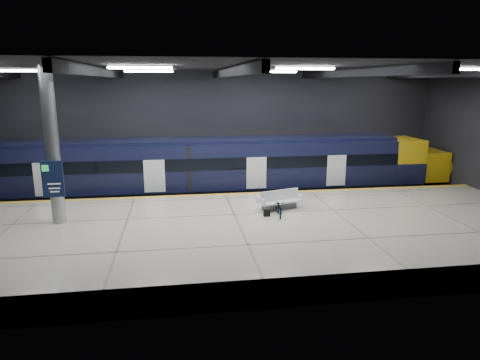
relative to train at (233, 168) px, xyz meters
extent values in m
plane|color=black|center=(-0.84, -5.50, -2.06)|extent=(30.00, 30.00, 0.00)
cube|color=black|center=(-0.84, 2.50, 1.94)|extent=(30.00, 0.10, 8.00)
cube|color=black|center=(-0.84, -13.50, 1.94)|extent=(30.00, 0.10, 8.00)
cube|color=black|center=(-0.84, -5.50, 5.94)|extent=(30.00, 16.00, 0.10)
cube|color=black|center=(-6.84, -5.50, 5.69)|extent=(0.25, 16.00, 0.40)
cube|color=black|center=(-0.84, -5.50, 5.69)|extent=(0.25, 16.00, 0.40)
cube|color=black|center=(5.16, -5.50, 5.69)|extent=(0.25, 16.00, 0.40)
cube|color=black|center=(11.16, -5.50, 5.69)|extent=(0.25, 16.00, 0.40)
cube|color=white|center=(-4.84, -7.50, 5.82)|extent=(2.60, 0.18, 0.10)
cube|color=white|center=(2.16, -7.50, 5.82)|extent=(2.60, 0.18, 0.10)
cube|color=white|center=(9.16, -7.50, 5.82)|extent=(2.60, 0.18, 0.10)
cube|color=white|center=(-11.84, -1.50, 5.82)|extent=(2.60, 0.18, 0.10)
cube|color=white|center=(-4.84, -1.50, 5.82)|extent=(2.60, 0.18, 0.10)
cube|color=white|center=(2.16, -1.50, 5.82)|extent=(2.60, 0.18, 0.10)
cube|color=white|center=(9.16, -1.50, 5.82)|extent=(2.60, 0.18, 0.10)
cube|color=beige|center=(-0.84, -8.00, -1.51)|extent=(30.00, 11.00, 1.10)
cube|color=gold|center=(-0.84, -2.75, -0.95)|extent=(30.00, 0.40, 0.01)
cube|color=gray|center=(-0.84, -0.72, -1.98)|extent=(30.00, 0.08, 0.16)
cube|color=gray|center=(-0.84, 0.72, -1.98)|extent=(30.00, 0.08, 0.16)
cube|color=black|center=(-1.80, 0.00, -1.51)|extent=(24.00, 2.58, 0.80)
cube|color=black|center=(-1.80, 0.00, 0.27)|extent=(24.00, 2.80, 2.75)
cube|color=black|center=(-1.80, 0.00, 1.76)|extent=(24.00, 2.30, 0.24)
cube|color=black|center=(-1.80, -1.41, 0.54)|extent=(24.00, 0.04, 0.70)
cube|color=white|center=(1.20, -1.41, -0.06)|extent=(1.20, 0.05, 1.90)
cube|color=gold|center=(11.20, 0.00, 0.27)|extent=(2.00, 2.80, 2.75)
ellipsoid|color=gold|center=(13.80, 0.00, -0.21)|extent=(3.60, 2.52, 1.90)
cube|color=black|center=(11.50, 0.00, 0.44)|extent=(1.60, 2.38, 0.80)
cube|color=#595B60|center=(1.52, -5.94, -0.80)|extent=(1.80, 1.02, 0.32)
cube|color=white|center=(1.52, -5.94, -0.55)|extent=(2.32, 1.51, 0.09)
cube|color=white|center=(1.52, -5.94, -0.25)|extent=(2.07, 0.72, 0.54)
cube|color=white|center=(0.49, -6.26, -0.42)|extent=(0.33, 0.89, 0.32)
cube|color=white|center=(2.54, -5.62, -0.42)|extent=(0.33, 0.89, 0.32)
imported|color=#99999E|center=(1.25, -7.04, -0.57)|extent=(0.69, 1.53, 0.78)
cube|color=black|center=(0.65, -7.04, -0.78)|extent=(0.30, 0.18, 0.35)
cylinder|color=#9EA0A5|center=(-8.84, -6.50, 2.49)|extent=(0.60, 0.60, 6.90)
cube|color=#0F1A3A|center=(-8.84, -6.92, 1.14)|extent=(0.90, 0.12, 1.60)
camera|label=1|loc=(-3.47, -25.99, 5.25)|focal=32.00mm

